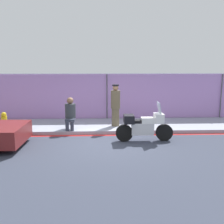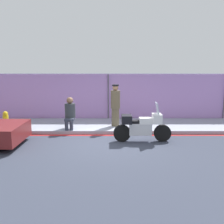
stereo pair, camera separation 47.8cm
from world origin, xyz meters
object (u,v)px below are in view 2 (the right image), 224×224
object	(u,v)px
person_seated_on_curb	(71,111)
fire_hydrant	(7,119)
officer_standing	(116,105)
motorcycle	(143,126)

from	to	relation	value
person_seated_on_curb	fire_hydrant	xyz separation A→B (m)	(-2.84, 0.35, -0.39)
officer_standing	motorcycle	bearing A→B (deg)	-62.38
motorcycle	fire_hydrant	bearing A→B (deg)	162.61
officer_standing	fire_hydrant	xyz separation A→B (m)	(-4.73, -0.08, -0.60)
motorcycle	person_seated_on_curb	bearing A→B (deg)	153.61
officer_standing	person_seated_on_curb	world-z (taller)	officer_standing
person_seated_on_curb	motorcycle	bearing A→B (deg)	-25.92
officer_standing	person_seated_on_curb	size ratio (longest dim) A/B	1.37
person_seated_on_curb	fire_hydrant	bearing A→B (deg)	173.03
motorcycle	officer_standing	distance (m)	2.10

